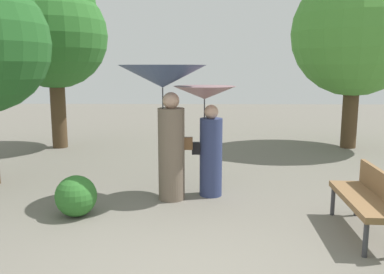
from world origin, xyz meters
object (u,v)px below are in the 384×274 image
Objects in this scene: park_bench at (369,196)px; tree_mid_left at (54,26)px; person_left at (165,100)px; person_right at (208,122)px; tree_near_right at (356,23)px.

tree_mid_left reaches higher than park_bench.
tree_mid_left is at bearing -130.85° from park_bench.
person_left is 1.18× the size of person_right.
person_left is 1.43× the size of park_bench.
tree_near_right is (4.54, 4.43, 1.64)m from person_left.
tree_near_right reaches higher than park_bench.
tree_near_right is at bearing -49.02° from person_left.
park_bench is at bearing -119.89° from person_left.
tree_mid_left is at bearing 40.58° from person_right.
tree_near_right is at bearing 1.05° from tree_mid_left.
person_left reaches higher than person_right.
tree_mid_left is (-7.79, -0.14, -0.08)m from tree_near_right.
tree_near_right is 1.06× the size of tree_mid_left.
tree_mid_left is (-3.25, 4.29, 1.57)m from person_left.
person_left is at bearing -114.01° from park_bench.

